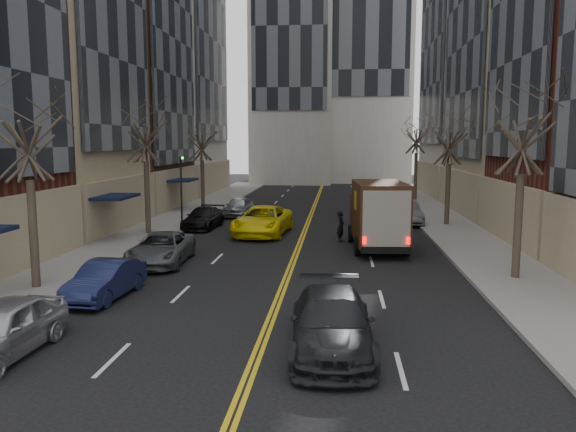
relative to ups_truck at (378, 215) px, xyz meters
name	(u,v)px	position (x,y,z in m)	size (l,w,h in m)	color
ground	(239,403)	(-3.94, -16.97, -1.70)	(160.00, 160.00, 0.00)	black
sidewalk_left	(180,217)	(-12.94, 10.03, -1.63)	(4.00, 66.00, 0.15)	slate
sidewalk_right	(444,221)	(5.06, 10.03, -1.63)	(4.00, 66.00, 0.15)	slate
streetwall_left	(92,2)	(-20.25, 13.93, 13.86)	(14.00, 49.50, 36.00)	#562319
streetwall_right	(544,3)	(12.44, 15.23, 13.39)	(12.26, 49.00, 34.00)	#4C301E
tree_lf_near	(26,115)	(-12.74, -8.97, 4.54)	(3.20, 3.20, 8.41)	#382D23
tree_lf_mid	(145,118)	(-12.74, 3.03, 4.90)	(3.20, 3.20, 8.91)	#382D23
tree_lf_far	(202,132)	(-12.74, 16.03, 4.32)	(3.20, 3.20, 8.12)	#382D23
tree_rt_near	(524,111)	(4.86, -5.97, 4.75)	(3.20, 3.20, 8.71)	#382D23
tree_rt_mid	(450,128)	(4.86, 8.03, 4.47)	(3.20, 3.20, 8.32)	#382D23
tree_rt_far	(417,125)	(4.86, 23.03, 5.04)	(3.20, 3.20, 9.11)	#382D23
traffic_signal	(181,184)	(-11.34, 5.03, 1.12)	(0.29, 0.26, 4.70)	black
ups_truck	(378,215)	(0.00, 0.00, 0.00)	(2.82, 6.29, 3.38)	black
observer_sedan	(332,323)	(-2.09, -13.88, -0.96)	(2.29, 5.19, 1.48)	black
taxi	(263,221)	(-6.26, 3.82, -0.88)	(2.71, 5.87, 1.63)	yellow
pedestrian	(341,226)	(-1.81, 1.98, -0.87)	(0.60, 0.40, 1.66)	black
parked_lf_a	(2,329)	(-10.24, -15.01, -0.99)	(1.69, 4.19, 1.43)	#B0B2B8
parked_lf_b	(105,280)	(-9.85, -9.72, -1.06)	(1.36, 3.89, 1.28)	#121839
parked_lf_c	(161,249)	(-9.65, -4.24, -1.02)	(2.26, 4.90, 1.36)	#4D5055
parked_lf_d	(203,218)	(-10.24, 5.86, -1.06)	(1.80, 4.42, 1.28)	black
parked_lf_e	(239,207)	(-9.06, 11.61, -1.01)	(1.62, 4.03, 1.37)	#989B9F
parked_rt_a	(405,213)	(2.36, 8.86, -0.96)	(1.56, 4.48, 1.47)	#4E5156
parked_rt_b	(384,210)	(1.16, 10.58, -1.02)	(2.26, 4.91, 1.36)	#ABAEB3
parked_rt_c	(390,196)	(2.36, 19.58, -0.88)	(2.31, 5.67, 1.65)	black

